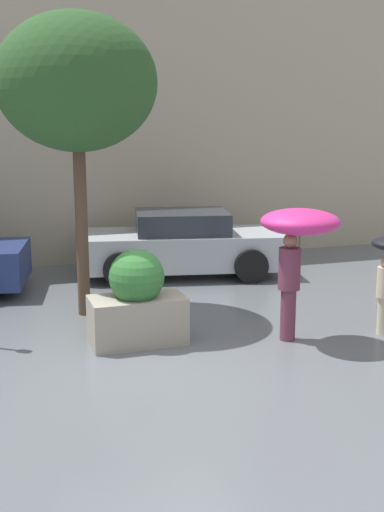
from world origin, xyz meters
TOP-DOWN VIEW (x-y plane):
  - ground_plane at (0.00, 0.00)m, footprint 40.00×40.00m
  - building_facade at (0.00, 6.50)m, footprint 18.00×0.30m
  - planter_box at (-0.01, 0.92)m, footprint 1.32×0.77m
  - person_adult at (2.12, 0.28)m, footprint 1.09×1.09m
  - parked_car_near at (1.84, 4.70)m, footprint 4.31×2.51m
  - street_tree at (-0.50, 2.54)m, footprint 2.45×2.45m

SIDE VIEW (x-z plane):
  - ground_plane at x=0.00m, z-range 0.00..0.00m
  - planter_box at x=-0.01m, z-range -0.07..1.27m
  - parked_car_near at x=1.84m, z-range -0.04..1.26m
  - person_adult at x=2.12m, z-range 0.60..2.50m
  - building_facade at x=0.00m, z-range 0.00..6.00m
  - street_tree at x=-0.50m, z-range 1.28..5.96m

